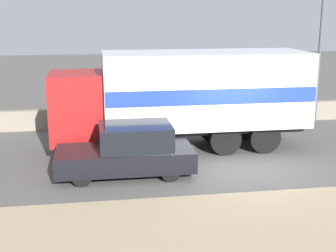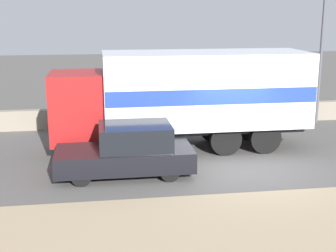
{
  "view_description": "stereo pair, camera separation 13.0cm",
  "coord_description": "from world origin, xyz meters",
  "views": [
    {
      "loc": [
        -4.44,
        -13.32,
        4.79
      ],
      "look_at": [
        -2.12,
        1.15,
        1.16
      ],
      "focal_mm": 50.0,
      "sensor_mm": 36.0,
      "label": 1
    },
    {
      "loc": [
        -4.31,
        -13.34,
        4.79
      ],
      "look_at": [
        -2.12,
        1.15,
        1.16
      ],
      "focal_mm": 50.0,
      "sensor_mm": 36.0,
      "label": 2
    }
  ],
  "objects": [
    {
      "name": "ground_plane",
      "position": [
        0.0,
        0.0,
        0.0
      ],
      "size": [
        80.0,
        80.0,
        0.0
      ],
      "primitive_type": "plane",
      "color": "#514F4C"
    },
    {
      "name": "dirt_shoulder_foreground",
      "position": [
        0.0,
        -5.16,
        0.02
      ],
      "size": [
        60.0,
        6.25,
        0.04
      ],
      "color": "#9E896B",
      "rests_on": "ground_plane"
    },
    {
      "name": "car_hatchback",
      "position": [
        -3.5,
        -0.03,
        0.73
      ],
      "size": [
        4.05,
        1.76,
        1.53
      ],
      "rotation": [
        0.0,
        0.0,
        3.14
      ],
      "color": "black",
      "rests_on": "ground_plane"
    },
    {
      "name": "box_truck",
      "position": [
        -1.23,
        2.34,
        1.98
      ],
      "size": [
        8.79,
        2.57,
        3.41
      ],
      "rotation": [
        0.0,
        0.0,
        3.14
      ],
      "color": "maroon",
      "rests_on": "ground_plane"
    },
    {
      "name": "street_lamp",
      "position": [
        5.09,
        5.42,
        4.23
      ],
      "size": [
        0.56,
        0.28,
        7.35
      ],
      "color": "#4C4C51",
      "rests_on": "ground_plane"
    },
    {
      "name": "stone_wall_backdrop",
      "position": [
        0.0,
        5.95,
        0.42
      ],
      "size": [
        60.0,
        0.35,
        0.83
      ],
      "color": "gray",
      "rests_on": "ground_plane"
    }
  ]
}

